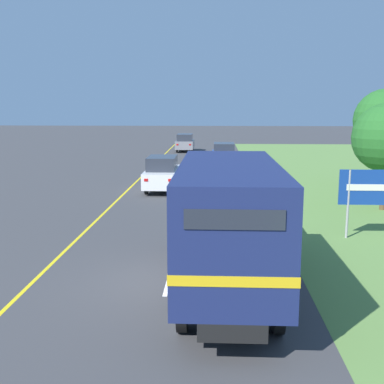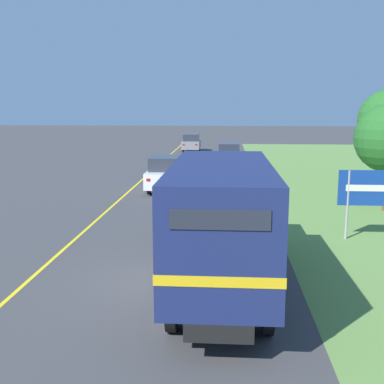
# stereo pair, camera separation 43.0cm
# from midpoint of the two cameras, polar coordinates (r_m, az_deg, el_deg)

# --- Properties ---
(ground_plane) EXTENTS (200.00, 200.00, 0.00)m
(ground_plane) POSITION_cam_midpoint_polar(r_m,az_deg,el_deg) (13.40, -2.54, -10.54)
(ground_plane) COLOR #3D3D3F
(edge_line_yellow) EXTENTS (0.12, 64.97, 0.01)m
(edge_line_yellow) POSITION_cam_midpoint_polar(r_m,az_deg,el_deg) (28.36, -6.53, 0.55)
(edge_line_yellow) COLOR yellow
(edge_line_yellow) RESTS_ON ground
(centre_dash_near) EXTENTS (0.12, 2.60, 0.01)m
(centre_dash_near) POSITION_cam_midpoint_polar(r_m,az_deg,el_deg) (13.64, -2.42, -10.15)
(centre_dash_near) COLOR white
(centre_dash_near) RESTS_ON ground
(centre_dash_mid_a) EXTENTS (0.12, 2.60, 0.01)m
(centre_dash_mid_a) POSITION_cam_midpoint_polar(r_m,az_deg,el_deg) (19.93, -0.31, -3.54)
(centre_dash_mid_a) COLOR white
(centre_dash_mid_a) RESTS_ON ground
(centre_dash_mid_b) EXTENTS (0.12, 2.60, 0.01)m
(centre_dash_mid_b) POSITION_cam_midpoint_polar(r_m,az_deg,el_deg) (26.37, 0.77, -0.12)
(centre_dash_mid_b) COLOR white
(centre_dash_mid_b) RESTS_ON ground
(centre_dash_far) EXTENTS (0.12, 2.60, 0.01)m
(centre_dash_far) POSITION_cam_midpoint_polar(r_m,az_deg,el_deg) (32.88, 1.42, 1.95)
(centre_dash_far) COLOR white
(centre_dash_far) RESTS_ON ground
(centre_dash_farthest) EXTENTS (0.12, 2.60, 0.01)m
(centre_dash_farthest) POSITION_cam_midpoint_polar(r_m,az_deg,el_deg) (39.41, 1.86, 3.33)
(centre_dash_farthest) COLOR white
(centre_dash_farthest) RESTS_ON ground
(horse_trailer_truck) EXTENTS (2.36, 8.74, 3.38)m
(horse_trailer_truck) POSITION_cam_midpoint_polar(r_m,az_deg,el_deg) (12.52, 4.50, -2.89)
(horse_trailer_truck) COLOR black
(horse_trailer_truck) RESTS_ON ground
(lead_car_white) EXTENTS (1.80, 4.42, 1.93)m
(lead_car_white) POSITION_cam_midpoint_polar(r_m,az_deg,el_deg) (27.18, -2.73, 2.25)
(lead_car_white) COLOR black
(lead_car_white) RESTS_ON ground
(lead_car_blue_ahead) EXTENTS (1.80, 4.29, 1.89)m
(lead_car_blue_ahead) POSITION_cam_midpoint_polar(r_m,az_deg,el_deg) (37.34, 4.71, 4.39)
(lead_car_blue_ahead) COLOR black
(lead_car_blue_ahead) RESTS_ON ground
(lead_car_grey_ahead) EXTENTS (1.80, 4.14, 1.82)m
(lead_car_grey_ahead) POSITION_cam_midpoint_polar(r_m,az_deg,el_deg) (50.18, 0.17, 5.89)
(lead_car_grey_ahead) COLOR black
(lead_car_grey_ahead) RESTS_ON ground
(highway_sign) EXTENTS (2.37, 0.09, 2.84)m
(highway_sign) POSITION_cam_midpoint_polar(r_m,az_deg,el_deg) (18.24, 21.36, 0.27)
(highway_sign) COLOR #9E9EA3
(highway_sign) RESTS_ON ground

